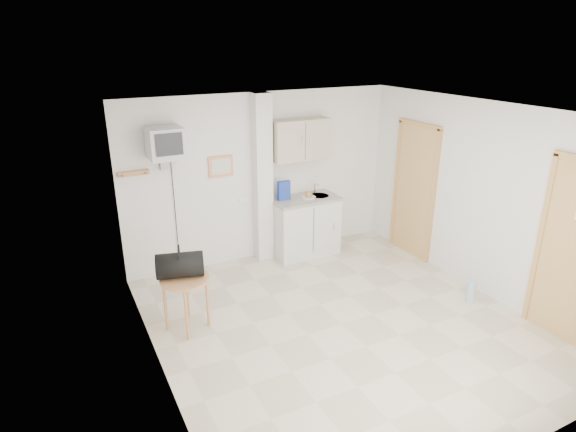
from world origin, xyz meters
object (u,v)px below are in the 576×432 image
round_table (185,286)px  water_bottle (471,291)px  duffel_bag (180,265)px  crt_television (165,144)px

round_table → water_bottle: (3.42, -1.08, -0.41)m
duffel_bag → water_bottle: duffel_bag is taller
round_table → water_bottle: 3.61m
crt_television → duffel_bag: (-0.23, -1.22, -1.13)m
round_table → water_bottle: size_ratio=1.94×
water_bottle → crt_television: bearing=144.0°
crt_television → water_bottle: size_ratio=6.34×
crt_television → round_table: 1.88m
round_table → duffel_bag: duffel_bag is taller
water_bottle → duffel_bag: bearing=161.9°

